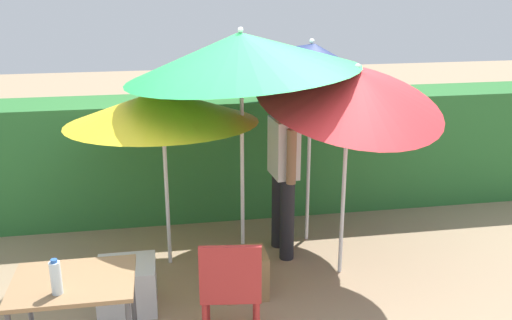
{
  "coord_description": "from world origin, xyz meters",
  "views": [
    {
      "loc": [
        -0.82,
        -4.47,
        2.71
      ],
      "look_at": [
        0.0,
        0.3,
        1.1
      ],
      "focal_mm": 40.32,
      "sensor_mm": 36.0,
      "label": 1
    }
  ],
  "objects_px": {
    "umbrella_orange": "(161,106)",
    "umbrella_navy": "(312,59)",
    "umbrella_rainbow": "(241,53)",
    "umbrella_yellow": "(353,86)",
    "chair_plastic": "(231,285)",
    "cooler_box": "(127,286)",
    "crate_cardboard": "(245,273)",
    "folding_table": "(74,293)",
    "person_vendor": "(284,164)",
    "bottle_water": "(56,277)"
  },
  "relations": [
    {
      "from": "umbrella_orange",
      "to": "umbrella_navy",
      "type": "height_order",
      "value": "umbrella_navy"
    },
    {
      "from": "umbrella_rainbow",
      "to": "umbrella_orange",
      "type": "xyz_separation_m",
      "value": [
        -0.71,
        0.08,
        -0.46
      ]
    },
    {
      "from": "umbrella_yellow",
      "to": "chair_plastic",
      "type": "height_order",
      "value": "umbrella_yellow"
    },
    {
      "from": "umbrella_orange",
      "to": "cooler_box",
      "type": "xyz_separation_m",
      "value": [
        -0.36,
        -0.73,
        -1.35
      ]
    },
    {
      "from": "cooler_box",
      "to": "crate_cardboard",
      "type": "distance_m",
      "value": 1.01
    },
    {
      "from": "chair_plastic",
      "to": "folding_table",
      "type": "relative_size",
      "value": 1.11
    },
    {
      "from": "person_vendor",
      "to": "umbrella_rainbow",
      "type": "bearing_deg",
      "value": -163.84
    },
    {
      "from": "bottle_water",
      "to": "folding_table",
      "type": "bearing_deg",
      "value": 64.91
    },
    {
      "from": "umbrella_orange",
      "to": "chair_plastic",
      "type": "distance_m",
      "value": 1.78
    },
    {
      "from": "chair_plastic",
      "to": "person_vendor",
      "type": "bearing_deg",
      "value": 63.72
    },
    {
      "from": "person_vendor",
      "to": "umbrella_yellow",
      "type": "bearing_deg",
      "value": -43.82
    },
    {
      "from": "cooler_box",
      "to": "folding_table",
      "type": "xyz_separation_m",
      "value": [
        -0.28,
        -0.83,
        0.46
      ]
    },
    {
      "from": "umbrella_orange",
      "to": "crate_cardboard",
      "type": "height_order",
      "value": "umbrella_orange"
    },
    {
      "from": "umbrella_navy",
      "to": "person_vendor",
      "type": "relative_size",
      "value": 1.17
    },
    {
      "from": "crate_cardboard",
      "to": "umbrella_navy",
      "type": "bearing_deg",
      "value": 50.94
    },
    {
      "from": "umbrella_yellow",
      "to": "person_vendor",
      "type": "xyz_separation_m",
      "value": [
        -0.49,
        0.47,
        -0.83
      ]
    },
    {
      "from": "umbrella_rainbow",
      "to": "bottle_water",
      "type": "height_order",
      "value": "umbrella_rainbow"
    },
    {
      "from": "cooler_box",
      "to": "umbrella_rainbow",
      "type": "bearing_deg",
      "value": 31.19
    },
    {
      "from": "person_vendor",
      "to": "chair_plastic",
      "type": "distance_m",
      "value": 1.64
    },
    {
      "from": "umbrella_navy",
      "to": "crate_cardboard",
      "type": "height_order",
      "value": "umbrella_navy"
    },
    {
      "from": "umbrella_orange",
      "to": "umbrella_yellow",
      "type": "distance_m",
      "value": 1.69
    },
    {
      "from": "umbrella_yellow",
      "to": "crate_cardboard",
      "type": "distance_m",
      "value": 1.86
    },
    {
      "from": "folding_table",
      "to": "bottle_water",
      "type": "xyz_separation_m",
      "value": [
        -0.07,
        -0.15,
        0.21
      ]
    },
    {
      "from": "umbrella_rainbow",
      "to": "crate_cardboard",
      "type": "relative_size",
      "value": 5.81
    },
    {
      "from": "umbrella_yellow",
      "to": "bottle_water",
      "type": "height_order",
      "value": "umbrella_yellow"
    },
    {
      "from": "umbrella_rainbow",
      "to": "umbrella_yellow",
      "type": "bearing_deg",
      "value": -20.85
    },
    {
      "from": "umbrella_yellow",
      "to": "cooler_box",
      "type": "relative_size",
      "value": 4.62
    },
    {
      "from": "folding_table",
      "to": "umbrella_yellow",
      "type": "bearing_deg",
      "value": 26.53
    },
    {
      "from": "bottle_water",
      "to": "umbrella_yellow",
      "type": "bearing_deg",
      "value": 28.8
    },
    {
      "from": "chair_plastic",
      "to": "bottle_water",
      "type": "xyz_separation_m",
      "value": [
        -1.14,
        -0.33,
        0.36
      ]
    },
    {
      "from": "person_vendor",
      "to": "folding_table",
      "type": "xyz_separation_m",
      "value": [
        -1.77,
        -1.6,
        -0.27
      ]
    },
    {
      "from": "chair_plastic",
      "to": "cooler_box",
      "type": "bearing_deg",
      "value": 140.68
    },
    {
      "from": "umbrella_yellow",
      "to": "chair_plastic",
      "type": "bearing_deg",
      "value": -141.43
    },
    {
      "from": "umbrella_rainbow",
      "to": "umbrella_yellow",
      "type": "height_order",
      "value": "umbrella_rainbow"
    },
    {
      "from": "umbrella_rainbow",
      "to": "folding_table",
      "type": "xyz_separation_m",
      "value": [
        -1.35,
        -1.47,
        -1.35
      ]
    },
    {
      "from": "umbrella_rainbow",
      "to": "cooler_box",
      "type": "relative_size",
      "value": 4.8
    },
    {
      "from": "umbrella_rainbow",
      "to": "cooler_box",
      "type": "distance_m",
      "value": 2.2
    },
    {
      "from": "umbrella_orange",
      "to": "bottle_water",
      "type": "distance_m",
      "value": 1.97
    },
    {
      "from": "umbrella_yellow",
      "to": "cooler_box",
      "type": "bearing_deg",
      "value": -171.38
    },
    {
      "from": "umbrella_rainbow",
      "to": "person_vendor",
      "type": "xyz_separation_m",
      "value": [
        0.42,
        0.12,
        -1.08
      ]
    },
    {
      "from": "umbrella_yellow",
      "to": "umbrella_rainbow",
      "type": "bearing_deg",
      "value": 159.15
    },
    {
      "from": "chair_plastic",
      "to": "crate_cardboard",
      "type": "relative_size",
      "value": 2.25
    },
    {
      "from": "cooler_box",
      "to": "folding_table",
      "type": "distance_m",
      "value": 0.99
    },
    {
      "from": "umbrella_navy",
      "to": "umbrella_orange",
      "type": "bearing_deg",
      "value": -167.94
    },
    {
      "from": "person_vendor",
      "to": "folding_table",
      "type": "bearing_deg",
      "value": -137.95
    },
    {
      "from": "umbrella_navy",
      "to": "folding_table",
      "type": "xyz_separation_m",
      "value": [
        -2.09,
        -1.87,
        -1.22
      ]
    },
    {
      "from": "person_vendor",
      "to": "folding_table",
      "type": "height_order",
      "value": "person_vendor"
    },
    {
      "from": "chair_plastic",
      "to": "bottle_water",
      "type": "bearing_deg",
      "value": -163.72
    },
    {
      "from": "umbrella_rainbow",
      "to": "crate_cardboard",
      "type": "bearing_deg",
      "value": -96.01
    },
    {
      "from": "crate_cardboard",
      "to": "folding_table",
      "type": "distance_m",
      "value": 1.62
    }
  ]
}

